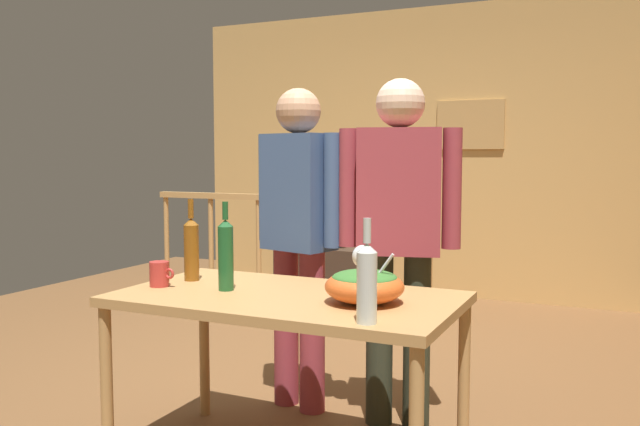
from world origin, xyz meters
TOP-DOWN VIEW (x-y plane):
  - ground_plane at (0.00, 0.00)m, footprint 7.38×7.38m
  - back_wall at (0.00, 2.84)m, footprint 4.93×0.10m
  - framed_picture at (0.30, 2.78)m, footprint 0.61×0.03m
  - stair_railing at (-0.58, 1.62)m, footprint 2.53×0.10m
  - tv_console at (-1.02, 2.49)m, footprint 0.90×0.40m
  - flat_screen_tv at (-1.02, 2.46)m, footprint 0.47×0.12m
  - serving_table at (0.36, -0.90)m, footprint 1.39×0.77m
  - salad_bowl at (0.71, -0.92)m, footprint 0.31×0.31m
  - wine_glass at (0.59, -0.64)m, footprint 0.09×0.09m
  - wine_bottle_amber at (-0.17, -0.81)m, footprint 0.07×0.07m
  - wine_bottle_clear at (0.83, -1.21)m, footprint 0.07×0.07m
  - wine_bottle_green at (0.09, -0.94)m, footprint 0.06×0.06m
  - mug_red at (-0.22, -0.99)m, footprint 0.12×0.08m
  - person_standing_left at (0.10, -0.27)m, footprint 0.52×0.30m
  - person_standing_right at (0.63, -0.27)m, footprint 0.56×0.31m

SIDE VIEW (x-z plane):
  - ground_plane at x=0.00m, z-range 0.00..0.00m
  - tv_console at x=-1.02m, z-range 0.00..0.44m
  - stair_railing at x=-0.58m, z-range 0.11..1.14m
  - flat_screen_tv at x=-1.02m, z-range 0.47..0.83m
  - serving_table at x=0.36m, z-range 0.30..1.04m
  - mug_red at x=-0.22m, z-range 0.74..0.85m
  - salad_bowl at x=0.71m, z-range 0.71..0.91m
  - wine_glass at x=0.59m, z-range 0.78..0.96m
  - wine_bottle_clear at x=0.83m, z-range 0.71..1.07m
  - wine_bottle_amber at x=-0.17m, z-range 0.71..1.08m
  - wine_bottle_green at x=0.09m, z-range 0.71..1.09m
  - person_standing_left at x=0.10m, z-range 0.14..1.79m
  - person_standing_right at x=0.63m, z-range 0.16..1.83m
  - back_wall at x=0.00m, z-range 0.00..2.68m
  - framed_picture at x=0.30m, z-range 1.37..1.81m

